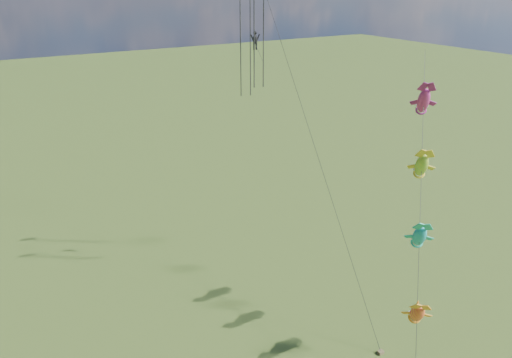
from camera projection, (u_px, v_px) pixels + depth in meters
fish_windsock_rig at (421, 201)px, 30.84m from camera, size 10.83×11.89×18.79m
parafoil_rig at (258, 36)px, 37.36m from camera, size 1.96×17.49×26.81m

